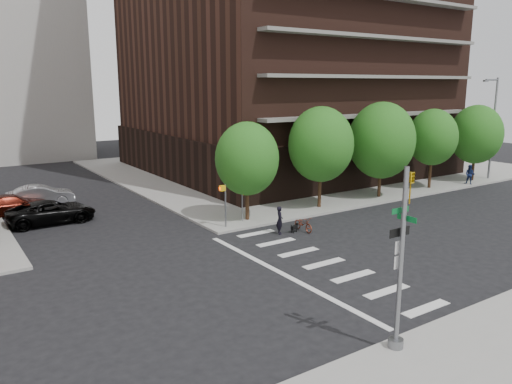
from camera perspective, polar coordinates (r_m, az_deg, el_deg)
The scene contains 18 objects.
ground at distance 23.07m, azimuth 2.09°, elevation -9.62°, with size 120.00×120.00×0.00m, color black.
sidewalk_ne at distance 53.23m, azimuth 5.25°, elevation 2.98°, with size 39.00×33.00×0.15m, color gray.
crosswalk at distance 24.34m, azimuth 6.36°, elevation -8.48°, with size 3.85×13.00×0.01m.
tree_a at distance 31.03m, azimuth -1.02°, elevation 3.82°, with size 4.00×4.00×5.90m.
tree_b at distance 34.54m, azimuth 7.42°, elevation 5.42°, with size 4.50×4.50×6.65m.
tree_c at distance 38.73m, azimuth 14.17°, elevation 5.73°, with size 5.00×5.00×6.80m.
tree_d at distance 43.36m, azimuth 19.55°, elevation 5.92°, with size 4.00×4.00×6.20m.
tree_e at distance 48.28m, azimuth 23.86°, elevation 6.04°, with size 4.50×4.50×6.35m.
traffic_signal at distance 16.66m, azimuth 16.19°, elevation -8.95°, with size 0.90×0.75×6.00m.
pedestrian_signal at distance 30.08m, azimuth -3.11°, elevation -0.71°, with size 2.18×0.67×2.60m.
streetlamp at distance 49.59m, azimuth 25.41°, elevation 7.26°, with size 2.14×0.22×9.00m.
parked_car_black at distance 33.86m, azimuth -22.34°, elevation -2.11°, with size 5.28×2.44×1.47m, color black.
parked_car_maroon at distance 37.04m, azimuth -26.10°, elevation -1.33°, with size 4.80×1.95×1.39m, color #410F08.
parked_car_silver at distance 39.06m, azimuth -23.37°, elevation -0.36°, with size 4.52×1.58×1.49m, color #A5A6AD.
scooter at distance 29.87m, azimuth 5.43°, elevation -3.63°, with size 0.59×1.69×0.89m, color maroon.
dog_walker at distance 29.12m, azimuth 2.73°, elevation -3.23°, with size 0.39×0.60×1.65m, color black.
dog at distance 29.59m, azimuth 4.43°, elevation -4.02°, with size 0.61×0.32×0.51m.
pedestrian_far at distance 46.53m, azimuth 23.25°, elevation 1.84°, with size 0.63×0.81×1.68m, color navy.
Camera 1 is at (-12.55, -17.35, 8.58)m, focal length 35.00 mm.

